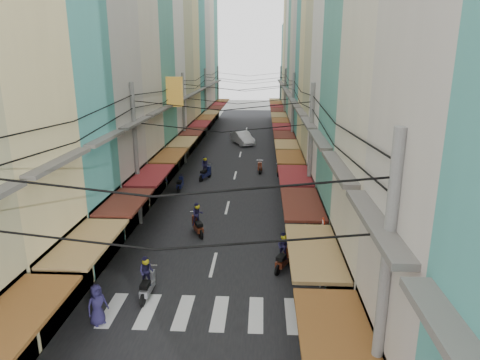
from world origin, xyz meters
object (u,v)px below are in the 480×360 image
(traffic_sign, at_px, (323,237))
(white_car, at_px, (242,144))
(bicycle, at_px, (351,257))
(market_umbrella, at_px, (362,235))

(traffic_sign, bearing_deg, white_car, 98.76)
(bicycle, bearing_deg, market_umbrella, -166.78)
(bicycle, distance_m, traffic_sign, 4.34)
(market_umbrella, height_order, traffic_sign, traffic_sign)
(white_car, relative_size, traffic_sign, 1.59)
(market_umbrella, bearing_deg, traffic_sign, -152.66)
(market_umbrella, xyz_separation_m, traffic_sign, (-1.84, -0.95, 0.28))
(market_umbrella, bearing_deg, white_car, 102.40)
(bicycle, xyz_separation_m, traffic_sign, (-1.95, -3.07, 2.36))
(white_car, bearing_deg, bicycle, -99.69)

